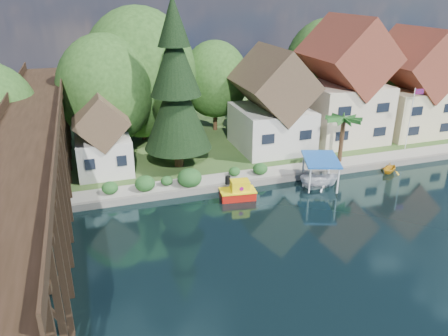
{
  "coord_description": "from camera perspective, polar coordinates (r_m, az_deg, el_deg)",
  "views": [
    {
      "loc": [
        -12.17,
        -26.08,
        17.24
      ],
      "look_at": [
        -1.72,
        6.0,
        3.07
      ],
      "focal_mm": 35.0,
      "sensor_mm": 36.0,
      "label": 1
    }
  ],
  "objects": [
    {
      "name": "bg_trees",
      "position": [
        50.13,
        -2.5,
        11.31
      ],
      "size": [
        49.9,
        13.3,
        10.57
      ],
      "color": "#382314",
      "rests_on": "bank"
    },
    {
      "name": "shrubs",
      "position": [
        39.53,
        -5.45,
        -1.22
      ],
      "size": [
        15.76,
        2.47,
        1.7
      ],
      "color": "#18451B",
      "rests_on": "bank"
    },
    {
      "name": "tugboat",
      "position": [
        37.99,
        1.85,
        -3.09
      ],
      "size": [
        3.27,
        2.05,
        2.24
      ],
      "color": "#AC130B",
      "rests_on": "ground"
    },
    {
      "name": "house_right",
      "position": [
        57.31,
        23.23,
        9.42
      ],
      "size": [
        8.15,
        8.64,
        12.45
      ],
      "color": "beige",
      "rests_on": "bank"
    },
    {
      "name": "boat_canopy",
      "position": [
        40.91,
        12.39,
        -0.86
      ],
      "size": [
        4.28,
        5.12,
        2.81
      ],
      "color": "white",
      "rests_on": "ground"
    },
    {
      "name": "ground",
      "position": [
        33.55,
        6.03,
        -8.28
      ],
      "size": [
        140.0,
        140.0,
        0.0
      ],
      "primitive_type": "plane",
      "color": "black",
      "rests_on": "ground"
    },
    {
      "name": "boat_yellow",
      "position": [
        46.22,
        20.86,
        0.13
      ],
      "size": [
        2.96,
        2.82,
        1.22
      ],
      "primitive_type": "imported",
      "rotation": [
        0.0,
        0.0,
        2.04
      ],
      "color": "gold",
      "rests_on": "ground"
    },
    {
      "name": "shed",
      "position": [
        42.76,
        -15.58,
        3.64
      ],
      "size": [
        5.09,
        5.4,
        7.85
      ],
      "color": "beige",
      "rests_on": "bank"
    },
    {
      "name": "conifer",
      "position": [
        41.66,
        -6.29,
        10.2
      ],
      "size": [
        6.55,
        6.55,
        16.12
      ],
      "color": "#382314",
      "rests_on": "bank"
    },
    {
      "name": "flagpole",
      "position": [
        51.35,
        23.39,
        6.71
      ],
      "size": [
        1.05,
        0.26,
        6.76
      ],
      "color": "white",
      "rests_on": "bank"
    },
    {
      "name": "palm_tree",
      "position": [
        44.98,
        15.36,
        5.99
      ],
      "size": [
        4.48,
        4.48,
        5.0
      ],
      "color": "#382314",
      "rests_on": "bank"
    },
    {
      "name": "boat_white_a",
      "position": [
        41.6,
        12.65,
        -1.74
      ],
      "size": [
        3.98,
        3.2,
        0.73
      ],
      "primitive_type": "imported",
      "rotation": [
        0.0,
        0.0,
        1.78
      ],
      "color": "white",
      "rests_on": "ground"
    },
    {
      "name": "trestle_bridge",
      "position": [
        33.66,
        -23.32,
        0.14
      ],
      "size": [
        4.12,
        44.18,
        9.3
      ],
      "color": "black",
      "rests_on": "ground"
    },
    {
      "name": "house_left",
      "position": [
        47.8,
        6.29,
        7.98
      ],
      "size": [
        7.64,
        8.64,
        11.02
      ],
      "color": "beige",
      "rests_on": "bank"
    },
    {
      "name": "house_center",
      "position": [
        52.19,
        15.33,
        10.02
      ],
      "size": [
        8.65,
        9.18,
        13.89
      ],
      "color": "beige",
      "rests_on": "bank"
    },
    {
      "name": "bank",
      "position": [
        63.61,
        -6.41,
        7.15
      ],
      "size": [
        140.0,
        52.0,
        0.5
      ],
      "primitive_type": "cube",
      "color": "#27451B",
      "rests_on": "ground"
    },
    {
      "name": "promenade",
      "position": [
        43.14,
        8.41,
        -0.27
      ],
      "size": [
        50.0,
        2.6,
        0.06
      ],
      "primitive_type": "cube",
      "color": "gray",
      "rests_on": "bank"
    },
    {
      "name": "seawall",
      "position": [
        41.35,
        6.69,
        -1.55
      ],
      "size": [
        60.0,
        0.4,
        0.62
      ],
      "primitive_type": "cube",
      "color": "slate",
      "rests_on": "ground"
    }
  ]
}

